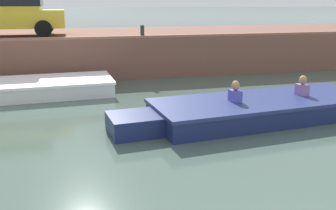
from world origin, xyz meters
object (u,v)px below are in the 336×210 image
(car_left_inner_yellow, at_px, (11,13))
(motorboat_passing, at_px, (255,109))
(boat_moored_west_white, at_px, (8,90))
(mooring_bollard_mid, at_px, (142,31))

(car_left_inner_yellow, bearing_deg, motorboat_passing, -49.65)
(car_left_inner_yellow, bearing_deg, boat_moored_west_white, -86.57)
(boat_moored_west_white, xyz_separation_m, mooring_bollard_mid, (4.35, 1.89, 1.48))
(boat_moored_west_white, bearing_deg, motorboat_passing, -31.57)
(motorboat_passing, relative_size, mooring_bollard_mid, 14.81)
(motorboat_passing, bearing_deg, car_left_inner_yellow, 130.35)
(car_left_inner_yellow, distance_m, mooring_bollard_mid, 4.93)
(boat_moored_west_white, distance_m, car_left_inner_yellow, 4.20)
(boat_moored_west_white, height_order, mooring_bollard_mid, mooring_bollard_mid)
(car_left_inner_yellow, xyz_separation_m, mooring_bollard_mid, (4.57, -1.75, -0.61))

